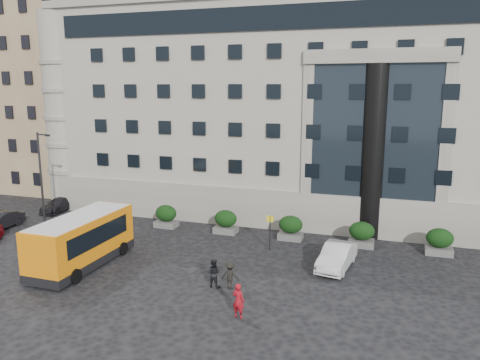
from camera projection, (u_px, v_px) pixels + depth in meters
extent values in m
plane|color=black|center=(168.00, 267.00, 30.05)|extent=(120.00, 120.00, 0.00)
cube|color=#9B9788|center=(318.00, 110.00, 47.00)|extent=(44.00, 24.00, 18.00)
cylinder|color=black|center=(373.00, 153.00, 34.76)|extent=(1.80, 1.80, 13.00)
cube|color=#957256|center=(55.00, 98.00, 53.97)|extent=(14.00, 14.00, 20.00)
cube|color=#786346|center=(118.00, 89.00, 71.47)|extent=(13.00, 13.00, 22.00)
cube|color=#595856|center=(166.00, 224.00, 38.48)|extent=(1.80, 1.20, 0.50)
ellipsoid|color=black|center=(166.00, 213.00, 38.30)|extent=(1.80, 1.26, 1.34)
cube|color=#595856|center=(226.00, 230.00, 36.92)|extent=(1.80, 1.20, 0.50)
ellipsoid|color=black|center=(226.00, 219.00, 36.73)|extent=(1.80, 1.26, 1.34)
cube|color=#595856|center=(290.00, 236.00, 35.35)|extent=(1.80, 1.20, 0.50)
ellipsoid|color=black|center=(291.00, 224.00, 35.17)|extent=(1.80, 1.26, 1.34)
cube|color=#595856|center=(361.00, 243.00, 33.78)|extent=(1.80, 1.20, 0.50)
ellipsoid|color=black|center=(362.00, 231.00, 33.60)|extent=(1.80, 1.26, 1.34)
cube|color=#595856|center=(439.00, 251.00, 32.22)|extent=(1.80, 1.20, 0.50)
ellipsoid|color=black|center=(440.00, 238.00, 32.03)|extent=(1.80, 1.26, 1.34)
cylinder|color=#262628|center=(42.00, 185.00, 35.68)|extent=(0.16, 0.16, 8.00)
cylinder|color=#262628|center=(42.00, 135.00, 34.78)|extent=(0.90, 0.12, 0.12)
cube|color=black|center=(47.00, 135.00, 34.66)|extent=(0.35, 0.18, 0.14)
cylinder|color=#262628|center=(270.00, 233.00, 32.81)|extent=(0.08, 0.08, 2.50)
cube|color=yellow|center=(270.00, 219.00, 32.60)|extent=(0.50, 0.06, 0.45)
cube|color=orange|center=(82.00, 237.00, 29.83)|extent=(2.79, 7.89, 2.71)
cube|color=black|center=(83.00, 259.00, 30.11)|extent=(2.83, 7.94, 0.55)
cube|color=black|center=(81.00, 233.00, 29.77)|extent=(2.83, 6.17, 1.18)
cube|color=silver|center=(80.00, 218.00, 29.57)|extent=(2.65, 7.50, 0.18)
cylinder|color=black|center=(38.00, 271.00, 28.20)|extent=(0.29, 0.90, 0.90)
cylinder|color=black|center=(75.00, 276.00, 27.35)|extent=(0.29, 0.90, 0.90)
cylinder|color=black|center=(90.00, 245.00, 32.87)|extent=(0.29, 0.90, 0.90)
cylinder|color=black|center=(123.00, 249.00, 32.03)|extent=(0.29, 0.90, 0.90)
cube|color=maroon|center=(106.00, 188.00, 46.28)|extent=(2.69, 3.69, 2.34)
cube|color=maroon|center=(95.00, 198.00, 43.99)|extent=(2.28, 1.82, 1.59)
cube|color=black|center=(92.00, 196.00, 43.29)|extent=(1.77, 0.42, 0.75)
cylinder|color=black|center=(86.00, 204.00, 44.36)|extent=(0.37, 0.82, 0.79)
cylinder|color=black|center=(106.00, 205.00, 44.07)|extent=(0.37, 0.82, 0.79)
cylinder|color=black|center=(100.00, 197.00, 47.36)|extent=(0.37, 0.82, 0.79)
cylinder|color=black|center=(119.00, 197.00, 47.07)|extent=(0.37, 0.82, 0.79)
imported|color=black|center=(59.00, 205.00, 43.34)|extent=(1.72, 4.20, 1.22)
imported|color=black|center=(118.00, 198.00, 45.17)|extent=(2.75, 5.43, 1.47)
imported|color=silver|center=(337.00, 256.00, 29.73)|extent=(2.27, 4.88, 1.55)
imported|color=maroon|center=(238.00, 301.00, 23.27)|extent=(0.74, 0.56, 1.80)
imported|color=black|center=(213.00, 273.00, 26.85)|extent=(0.82, 0.64, 1.68)
imported|color=black|center=(230.00, 275.00, 26.65)|extent=(1.04, 0.63, 1.58)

